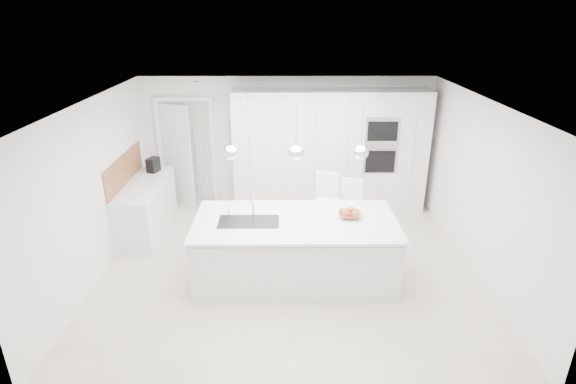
{
  "coord_description": "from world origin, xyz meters",
  "views": [
    {
      "loc": [
        -0.04,
        -5.92,
        3.63
      ],
      "look_at": [
        0.0,
        0.3,
        1.1
      ],
      "focal_mm": 28.0,
      "sensor_mm": 36.0,
      "label": 1
    }
  ],
  "objects_px": {
    "espresso_machine": "(153,165)",
    "bar_stool_left": "(327,211)",
    "island_base": "(295,251)",
    "bar_stool_right": "(352,215)",
    "fruit_bowl": "(349,215)"
  },
  "relations": [
    {
      "from": "fruit_bowl",
      "to": "bar_stool_right",
      "type": "distance_m",
      "value": 0.87
    },
    {
      "from": "espresso_machine",
      "to": "bar_stool_left",
      "type": "bearing_deg",
      "value": -2.19
    },
    {
      "from": "espresso_machine",
      "to": "bar_stool_right",
      "type": "relative_size",
      "value": 0.23
    },
    {
      "from": "island_base",
      "to": "fruit_bowl",
      "type": "height_order",
      "value": "fruit_bowl"
    },
    {
      "from": "espresso_machine",
      "to": "bar_stool_left",
      "type": "xyz_separation_m",
      "value": [
        3.07,
        -1.12,
        -0.42
      ]
    },
    {
      "from": "espresso_machine",
      "to": "bar_stool_left",
      "type": "distance_m",
      "value": 3.29
    },
    {
      "from": "island_base",
      "to": "bar_stool_right",
      "type": "xyz_separation_m",
      "value": [
        0.93,
        0.9,
        0.14
      ]
    },
    {
      "from": "bar_stool_left",
      "to": "fruit_bowl",
      "type": "bearing_deg",
      "value": -51.79
    },
    {
      "from": "island_base",
      "to": "bar_stool_right",
      "type": "relative_size",
      "value": 2.47
    },
    {
      "from": "island_base",
      "to": "bar_stool_left",
      "type": "distance_m",
      "value": 1.13
    },
    {
      "from": "island_base",
      "to": "bar_stool_left",
      "type": "relative_size",
      "value": 2.3
    },
    {
      "from": "fruit_bowl",
      "to": "espresso_machine",
      "type": "distance_m",
      "value": 3.84
    },
    {
      "from": "espresso_machine",
      "to": "bar_stool_right",
      "type": "distance_m",
      "value": 3.69
    },
    {
      "from": "fruit_bowl",
      "to": "island_base",
      "type": "bearing_deg",
      "value": -170.13
    },
    {
      "from": "fruit_bowl",
      "to": "bar_stool_right",
      "type": "height_order",
      "value": "bar_stool_right"
    }
  ]
}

